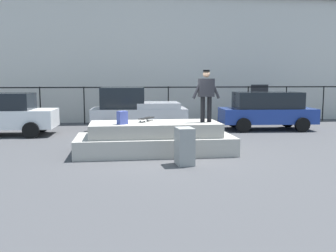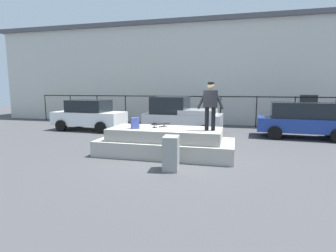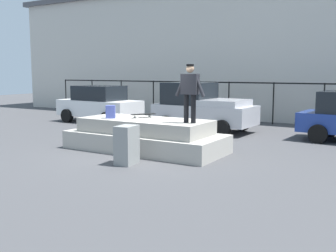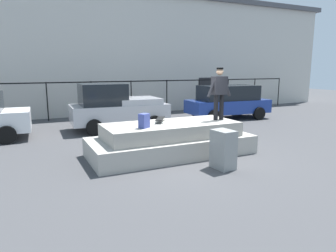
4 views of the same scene
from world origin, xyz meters
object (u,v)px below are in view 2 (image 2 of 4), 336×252
object	(u,v)px
backpack	(135,123)
car_white_sedan_near	(89,115)
skateboarder	(210,103)
skateboard	(161,124)
car_silver_pickup_mid	(181,116)
car_blue_hatchback_far	(303,119)
utility_box	(171,153)

from	to	relation	value
backpack	car_white_sedan_near	xyz separation A→B (m)	(-4.76, 4.95, -0.29)
skateboarder	skateboard	xyz separation A→B (m)	(-1.85, 0.39, -0.84)
car_silver_pickup_mid	skateboard	bearing A→B (deg)	-88.24
car_white_sedan_near	car_blue_hatchback_far	distance (m)	11.41
car_silver_pickup_mid	utility_box	distance (m)	6.44
skateboarder	car_white_sedan_near	world-z (taller)	skateboarder
skateboarder	car_silver_pickup_mid	size ratio (longest dim) A/B	0.40
backpack	utility_box	size ratio (longest dim) A/B	0.39
backpack	car_blue_hatchback_far	size ratio (longest dim) A/B	0.09
backpack	skateboard	bearing A→B (deg)	-172.19
skateboarder	utility_box	distance (m)	2.37
car_white_sedan_near	car_silver_pickup_mid	xyz separation A→B (m)	(5.39, 0.02, 0.08)
skateboard	utility_box	size ratio (longest dim) A/B	0.75
car_blue_hatchback_far	skateboarder	bearing A→B (deg)	-129.04
skateboarder	backpack	xyz separation A→B (m)	(-2.62, -0.26, -0.75)
car_white_sedan_near	car_silver_pickup_mid	size ratio (longest dim) A/B	1.01
utility_box	car_blue_hatchback_far	bearing A→B (deg)	47.56
skateboarder	utility_box	world-z (taller)	skateboarder
car_blue_hatchback_far	car_white_sedan_near	bearing A→B (deg)	-178.53
utility_box	skateboarder	bearing A→B (deg)	54.15
skateboarder	utility_box	bearing A→B (deg)	-120.49
backpack	car_white_sedan_near	bearing A→B (deg)	-78.63
skateboard	car_white_sedan_near	xyz separation A→B (m)	(-5.53, 4.29, -0.19)
skateboard	utility_box	xyz separation A→B (m)	(0.88, -2.03, -0.57)
car_silver_pickup_mid	backpack	bearing A→B (deg)	-97.33
car_blue_hatchback_far	utility_box	size ratio (longest dim) A/B	4.28
skateboard	car_white_sedan_near	world-z (taller)	car_white_sedan_near
backpack	car_silver_pickup_mid	world-z (taller)	car_silver_pickup_mid
skateboard	backpack	distance (m)	1.02
car_silver_pickup_mid	car_blue_hatchback_far	distance (m)	6.02
skateboard	car_silver_pickup_mid	world-z (taller)	car_silver_pickup_mid
car_silver_pickup_mid	car_blue_hatchback_far	xyz separation A→B (m)	(6.02, 0.28, -0.05)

